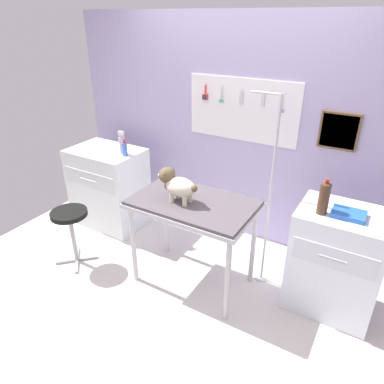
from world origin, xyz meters
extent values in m
cube|color=silver|center=(0.00, 0.00, -0.02)|extent=(4.40, 4.00, 0.04)
cube|color=#AAA0CB|center=(0.00, 1.28, 1.15)|extent=(4.00, 0.06, 2.30)
cube|color=white|center=(0.03, 1.24, 1.40)|extent=(1.15, 0.02, 0.61)
cylinder|color=gray|center=(-0.38, 1.23, 1.62)|extent=(0.01, 0.02, 0.01)
cylinder|color=red|center=(-0.38, 1.22, 1.57)|extent=(0.02, 0.02, 0.09)
cube|color=red|center=(-0.38, 1.22, 1.49)|extent=(0.06, 0.02, 0.06)
cube|color=#333338|center=(-0.38, 1.21, 1.49)|extent=(0.05, 0.01, 0.05)
cylinder|color=gray|center=(-0.19, 1.23, 1.61)|extent=(0.01, 0.02, 0.01)
cube|color=silver|center=(-0.20, 1.22, 1.54)|extent=(0.01, 0.00, 0.11)
cube|color=silver|center=(-0.19, 1.22, 1.54)|extent=(0.01, 0.00, 0.11)
torus|color=#27A162|center=(-0.20, 1.22, 1.47)|extent=(0.03, 0.01, 0.03)
torus|color=#27A162|center=(-0.18, 1.22, 1.47)|extent=(0.03, 0.01, 0.03)
cylinder|color=gray|center=(0.02, 1.23, 1.60)|extent=(0.01, 0.02, 0.01)
cube|color=silver|center=(0.02, 1.22, 1.53)|extent=(0.03, 0.01, 0.13)
cylinder|color=gray|center=(0.24, 1.23, 1.61)|extent=(0.01, 0.02, 0.01)
cube|color=silver|center=(0.24, 1.22, 1.53)|extent=(0.03, 0.01, 0.13)
cylinder|color=gray|center=(0.43, 1.23, 1.59)|extent=(0.01, 0.02, 0.01)
cube|color=silver|center=(0.42, 1.22, 1.52)|extent=(0.01, 0.00, 0.11)
cube|color=silver|center=(0.43, 1.22, 1.52)|extent=(0.01, 0.00, 0.11)
torus|color=#6C439E|center=(0.41, 1.22, 1.45)|extent=(0.03, 0.01, 0.03)
torus|color=#6C439E|center=(0.44, 1.22, 1.45)|extent=(0.03, 0.01, 0.03)
cube|color=brown|center=(0.95, 1.24, 1.33)|extent=(0.33, 0.02, 0.33)
cube|color=#A37B5A|center=(0.95, 1.23, 1.33)|extent=(0.30, 0.01, 0.29)
cylinder|color=#B7B7BC|center=(-0.42, -0.01, 0.39)|extent=(0.04, 0.04, 0.78)
cylinder|color=#B7B7BC|center=(0.52, -0.01, 0.39)|extent=(0.04, 0.04, 0.78)
cylinder|color=#B7B7BC|center=(-0.42, 0.52, 0.39)|extent=(0.04, 0.04, 0.78)
cylinder|color=#B7B7BC|center=(0.52, 0.52, 0.39)|extent=(0.04, 0.04, 0.78)
cube|color=#B7B7BC|center=(0.05, 0.25, 0.80)|extent=(1.06, 0.65, 0.03)
cube|color=#534B50|center=(0.05, 0.25, 0.83)|extent=(1.03, 0.63, 0.03)
cylinder|color=#B7B7BC|center=(0.60, 0.60, 0.01)|extent=(0.11, 0.11, 0.01)
cylinder|color=#B7B7BC|center=(0.60, 0.60, 0.87)|extent=(0.02, 0.02, 1.73)
cylinder|color=#B7B7BC|center=(0.48, 0.60, 1.72)|extent=(0.24, 0.02, 0.02)
cylinder|color=beige|center=(-0.10, 0.15, 0.89)|extent=(0.04, 0.04, 0.09)
cylinder|color=beige|center=(-0.09, 0.24, 0.89)|extent=(0.04, 0.04, 0.09)
cylinder|color=beige|center=(0.03, 0.15, 0.89)|extent=(0.04, 0.04, 0.09)
cylinder|color=beige|center=(0.04, 0.23, 0.89)|extent=(0.04, 0.04, 0.09)
ellipsoid|color=beige|center=(-0.04, 0.19, 0.98)|extent=(0.28, 0.18, 0.16)
ellipsoid|color=brown|center=(-0.13, 0.20, 0.97)|extent=(0.10, 0.13, 0.09)
sphere|color=brown|center=(-0.17, 0.20, 1.06)|extent=(0.14, 0.14, 0.14)
ellipsoid|color=beige|center=(-0.23, 0.20, 1.04)|extent=(0.06, 0.05, 0.04)
sphere|color=black|center=(-0.25, 0.20, 1.04)|extent=(0.02, 0.02, 0.02)
ellipsoid|color=brown|center=(-0.15, 0.14, 1.07)|extent=(0.04, 0.03, 0.08)
ellipsoid|color=brown|center=(-0.15, 0.26, 1.07)|extent=(0.04, 0.03, 0.08)
sphere|color=brown|center=(0.10, 0.19, 1.00)|extent=(0.06, 0.06, 0.06)
cube|color=white|center=(-1.33, 0.68, 0.46)|extent=(0.80, 0.56, 0.92)
cube|color=silver|center=(-1.33, 0.39, 0.66)|extent=(0.70, 0.01, 0.18)
cylinder|color=#99999E|center=(-1.33, 0.38, 0.66)|extent=(0.24, 0.02, 0.02)
cube|color=white|center=(1.20, 0.59, 0.45)|extent=(0.68, 0.52, 0.91)
cube|color=silver|center=(1.20, 0.32, 0.65)|extent=(0.60, 0.01, 0.18)
cylinder|color=#99999E|center=(1.20, 0.31, 0.65)|extent=(0.20, 0.02, 0.02)
cylinder|color=#9E9EA3|center=(-1.11, -0.10, 0.27)|extent=(0.04, 0.04, 0.54)
cube|color=#9E9EA3|center=(-1.04, -0.03, 0.01)|extent=(0.17, 0.17, 0.02)
cube|color=#9E9EA3|center=(-1.18, -0.03, 0.01)|extent=(0.17, 0.17, 0.02)
cube|color=#9E9EA3|center=(-1.18, -0.18, 0.01)|extent=(0.17, 0.17, 0.02)
cube|color=#9E9EA3|center=(-1.04, -0.18, 0.01)|extent=(0.17, 0.17, 0.02)
cylinder|color=black|center=(-1.11, -0.10, 0.56)|extent=(0.35, 0.35, 0.04)
cylinder|color=#4068C0|center=(-1.02, 0.65, 0.98)|extent=(0.05, 0.05, 0.14)
cylinder|color=red|center=(-1.02, 0.65, 1.07)|extent=(0.02, 0.02, 0.03)
cube|color=red|center=(-1.00, 0.65, 1.09)|extent=(0.03, 0.01, 0.01)
cylinder|color=#B7B0BD|center=(-1.08, 0.69, 1.01)|extent=(0.06, 0.06, 0.18)
cylinder|color=#B7B0BD|center=(-1.08, 0.69, 1.10)|extent=(0.03, 0.03, 0.02)
cube|color=silver|center=(-1.08, 0.69, 1.14)|extent=(0.06, 0.04, 0.04)
cylinder|color=#432B1B|center=(1.04, 0.48, 1.03)|extent=(0.08, 0.08, 0.24)
cone|color=#432B1B|center=(1.04, 0.48, 1.16)|extent=(0.08, 0.08, 0.02)
cylinder|color=red|center=(1.04, 0.48, 1.18)|extent=(0.03, 0.03, 0.02)
cube|color=blue|center=(1.22, 0.54, 0.92)|extent=(0.24, 0.18, 0.04)
camera|label=1|loc=(1.37, -1.99, 2.24)|focal=32.89mm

